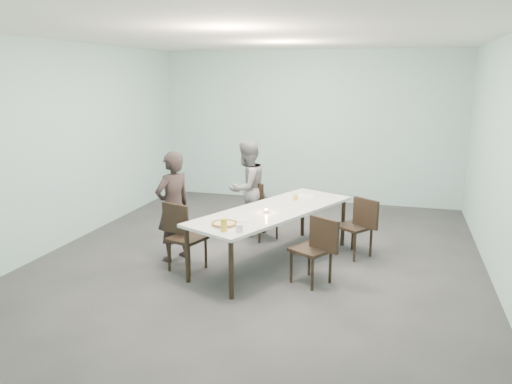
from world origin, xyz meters
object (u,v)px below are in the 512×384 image
(table, at_px, (273,213))
(tealight, at_px, (266,211))
(chair_near_right, at_px, (316,246))
(chair_far_left, at_px, (259,206))
(diner_near, at_px, (173,206))
(diner_far, at_px, (247,188))
(water_tumbler, at_px, (239,228))
(chair_near_left, at_px, (182,232))
(beer_glass, at_px, (224,225))
(pizza, at_px, (224,224))
(chair_far_right, at_px, (359,223))
(amber_tumbler, at_px, (295,197))
(side_plate, at_px, (243,220))

(table, xyz_separation_m, tealight, (-0.04, -0.19, 0.08))
(tealight, bearing_deg, chair_near_right, -28.68)
(chair_far_left, relative_size, chair_near_right, 1.00)
(chair_far_left, xyz_separation_m, diner_near, (-0.85, -1.30, 0.26))
(diner_near, distance_m, diner_far, 1.51)
(water_tumbler, bearing_deg, table, 83.40)
(chair_near_left, xyz_separation_m, beer_glass, (0.78, -0.55, 0.32))
(chair_near_left, distance_m, pizza, 0.82)
(table, distance_m, chair_far_right, 1.23)
(table, distance_m, amber_tumbler, 0.63)
(table, height_order, amber_tumbler, amber_tumbler)
(chair_far_right, distance_m, amber_tumbler, 0.97)
(table, xyz_separation_m, chair_far_left, (-0.49, 1.02, -0.19))
(table, height_order, side_plate, side_plate)
(chair_far_right, bearing_deg, chair_near_right, 105.71)
(table, xyz_separation_m, side_plate, (-0.22, -0.61, 0.06))
(chair_near_left, distance_m, amber_tumbler, 1.73)
(diner_near, bearing_deg, table, 128.90)
(pizza, distance_m, water_tumbler, 0.32)
(chair_near_right, distance_m, diner_far, 2.20)
(tealight, bearing_deg, side_plate, -113.57)
(chair_far_left, relative_size, diner_far, 0.57)
(beer_glass, bearing_deg, tealight, 74.06)
(table, height_order, chair_far_right, chair_far_right)
(chair_far_right, bearing_deg, table, 60.97)
(diner_near, xyz_separation_m, diner_far, (0.63, 1.37, -0.00))
(chair_far_left, height_order, diner_near, diner_near)
(chair_far_right, relative_size, pizza, 2.56)
(diner_near, height_order, beer_glass, diner_near)
(chair_far_right, distance_m, water_tumbler, 2.03)
(chair_near_left, relative_size, chair_far_left, 1.00)
(chair_far_left, relative_size, side_plate, 4.83)
(diner_far, bearing_deg, chair_near_right, 64.03)
(side_plate, bearing_deg, chair_far_left, 99.23)
(pizza, bearing_deg, diner_far, 99.37)
(chair_near_left, bearing_deg, chair_near_right, 15.32)
(chair_far_right, height_order, amber_tumbler, chair_far_right)
(diner_far, distance_m, side_plate, 1.76)
(chair_near_right, height_order, beer_glass, beer_glass)
(chair_near_left, height_order, diner_far, diner_far)
(chair_near_left, relative_size, tealight, 15.54)
(side_plate, distance_m, water_tumbler, 0.48)
(chair_far_left, bearing_deg, chair_far_right, 20.77)
(chair_near_left, height_order, beer_glass, beer_glass)
(chair_near_left, xyz_separation_m, chair_far_left, (0.60, 1.58, 0.00))
(chair_near_right, height_order, tealight, chair_near_right)
(side_plate, bearing_deg, water_tumbler, -78.03)
(chair_far_right, xyz_separation_m, diner_far, (-1.81, 0.58, 0.26))
(side_plate, bearing_deg, chair_near_right, 0.87)
(table, relative_size, water_tumbler, 30.44)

